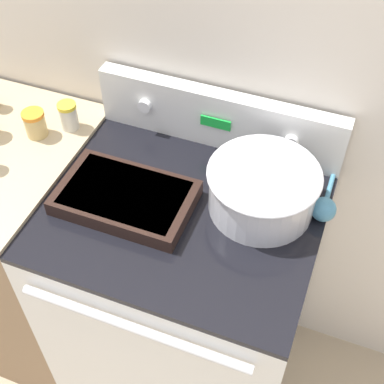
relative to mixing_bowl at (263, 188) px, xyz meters
name	(u,v)px	position (x,y,z in m)	size (l,w,h in m)	color
kitchen_wall	(230,40)	(-0.19, 0.26, 0.24)	(8.00, 0.05, 2.50)	beige
stove_range	(185,301)	(-0.19, -0.08, -0.54)	(0.74, 0.65, 0.94)	silver
control_panel	(219,119)	(-0.19, 0.20, 0.02)	(0.74, 0.07, 0.18)	silver
side_counter	(8,241)	(-0.88, -0.08, -0.54)	(0.64, 0.62, 0.95)	#896B4C
mixing_bowl	(263,188)	(0.00, 0.00, 0.00)	(0.30, 0.30, 0.13)	silver
casserole_dish	(125,197)	(-0.34, -0.12, -0.05)	(0.36, 0.23, 0.05)	black
ladle	(324,206)	(0.16, 0.04, -0.05)	(0.07, 0.26, 0.07)	teal
spice_jar_yellow_cap	(69,116)	(-0.63, 0.09, -0.02)	(0.06, 0.06, 0.09)	beige
spice_jar_orange_cap	(35,124)	(-0.71, 0.03, -0.02)	(0.07, 0.07, 0.08)	tan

